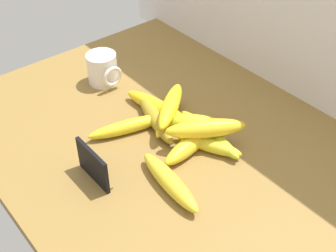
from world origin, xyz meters
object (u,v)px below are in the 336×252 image
object	(u,v)px
coffee_mug	(103,69)
banana_7	(156,106)
banana_6	(189,145)
banana_8	(170,182)
banana_10	(206,128)
chalkboard_sign	(93,166)
banana_9	(170,106)
banana_1	(129,126)
banana_3	(209,134)
banana_2	(168,115)
banana_5	(208,144)
banana_4	(190,122)
banana_0	(155,118)

from	to	relation	value
coffee_mug	banana_7	xyz separation A→B (cm)	(19.86, 2.77, -2.41)
banana_6	banana_8	xyz separation A→B (cm)	(5.79, -10.60, -0.04)
banana_10	chalkboard_sign	bearing A→B (deg)	-106.52
banana_9	banana_1	bearing A→B (deg)	-110.39
banana_3	banana_9	world-z (taller)	banana_9
banana_2	banana_10	size ratio (longest dim) A/B	0.94
banana_3	banana_7	bearing A→B (deg)	-169.72
banana_7	banana_10	distance (cm)	18.08
coffee_mug	banana_7	bearing A→B (deg)	7.94
banana_5	coffee_mug	bearing A→B (deg)	-175.47
chalkboard_sign	banana_3	distance (cm)	28.56
banana_3	banana_6	size ratio (longest dim) A/B	1.29
banana_6	banana_10	xyz separation A→B (cm)	(0.93, 4.01, 3.52)
banana_4	banana_6	distance (cm)	8.27
banana_2	banana_0	bearing A→B (deg)	-106.09
banana_1	banana_3	bearing A→B (deg)	41.87
banana_7	banana_9	distance (cm)	6.72
coffee_mug	banana_1	size ratio (longest dim) A/B	0.47
banana_0	banana_2	xyz separation A→B (cm)	(0.98, 3.39, -0.25)
chalkboard_sign	banana_2	size ratio (longest dim) A/B	0.64
banana_3	banana_2	bearing A→B (deg)	-166.33
banana_2	banana_9	xyz separation A→B (cm)	(0.92, -0.12, 3.62)
banana_1	banana_7	size ratio (longest dim) A/B	1.09
banana_1	banana_10	size ratio (longest dim) A/B	1.11
banana_9	chalkboard_sign	bearing A→B (deg)	-80.04
chalkboard_sign	banana_8	bearing A→B (deg)	40.93
banana_8	coffee_mug	bearing A→B (deg)	165.07
banana_5	banana_10	distance (cm)	4.03
banana_1	banana_6	world-z (taller)	banana_6
banana_4	banana_9	world-z (taller)	banana_9
banana_3	banana_5	size ratio (longest dim) A/B	1.25
banana_3	banana_8	size ratio (longest dim) A/B	1.06
coffee_mug	banana_10	world-z (taller)	coffee_mug
banana_5	banana_6	size ratio (longest dim) A/B	1.03
banana_10	banana_4	bearing A→B (deg)	166.37
banana_1	banana_9	world-z (taller)	banana_9
banana_7	coffee_mug	bearing A→B (deg)	-172.06
banana_4	banana_7	size ratio (longest dim) A/B	0.82
banana_2	banana_6	xyz separation A→B (cm)	(11.88, -3.66, 0.37)
banana_4	banana_5	bearing A→B (deg)	-13.24
banana_8	banana_5	bearing A→B (deg)	104.35
banana_6	banana_8	size ratio (longest dim) A/B	0.82
banana_7	banana_0	bearing A→B (deg)	-39.35
banana_10	banana_3	bearing A→B (deg)	117.60
banana_7	banana_2	bearing A→B (deg)	2.07
banana_3	banana_4	bearing A→B (deg)	-172.21
banana_4	banana_8	bearing A→B (deg)	-54.10
chalkboard_sign	banana_9	xyz separation A→B (cm)	(-4.37, 24.87, 1.42)
banana_8	banana_10	world-z (taller)	banana_10
banana_1	banana_9	distance (cm)	11.11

